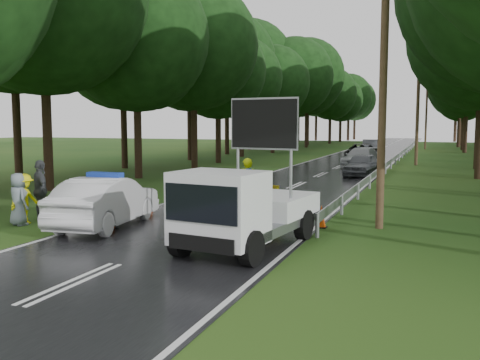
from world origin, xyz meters
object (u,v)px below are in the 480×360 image
at_px(queue_car_second, 361,158).
at_px(barrier, 251,190).
at_px(civilian, 250,191).
at_px(queue_car_third, 361,153).
at_px(work_truck, 242,209).
at_px(officer, 247,185).
at_px(queue_car_fourth, 372,148).
at_px(police_sedan, 106,202).
at_px(queue_car_first, 362,165).

bearing_deg(queue_car_second, barrier, -87.31).
distance_m(barrier, civilian, 1.05).
xyz_separation_m(civilian, queue_car_third, (0.19, 27.25, -0.07)).
relative_size(work_truck, barrier, 2.19).
relative_size(officer, queue_car_fourth, 0.40).
height_order(police_sedan, queue_car_second, police_sedan).
height_order(work_truck, barrier, work_truck).
height_order(barrier, officer, officer).
bearing_deg(queue_car_first, barrier, -93.56).
distance_m(work_truck, queue_car_fourth, 39.03).
xyz_separation_m(police_sedan, queue_car_third, (3.60, 31.02, -0.04)).
height_order(queue_car_first, queue_car_fourth, queue_car_fourth).
xyz_separation_m(police_sedan, work_truck, (5.01, -1.30, 0.27)).
bearing_deg(queue_car_fourth, officer, -96.97).
bearing_deg(work_truck, queue_car_first, 96.95).
bearing_deg(police_sedan, officer, -132.64).
bearing_deg(officer, work_truck, 88.70).
distance_m(work_truck, civilian, 5.32).
bearing_deg(queue_car_fourth, queue_car_first, -91.05).
bearing_deg(queue_car_second, queue_car_third, 103.81).
height_order(queue_car_first, queue_car_third, queue_car_third).
bearing_deg(police_sedan, barrier, -130.62).
bearing_deg(civilian, queue_car_first, 62.77).
bearing_deg(queue_car_second, queue_car_first, -75.39).
xyz_separation_m(civilian, queue_car_first, (1.87, 15.18, -0.13)).
relative_size(civilian, queue_car_first, 0.40).
bearing_deg(queue_car_first, officer, -93.41).
distance_m(civilian, queue_car_second, 21.27).
distance_m(queue_car_third, queue_car_fourth, 6.69).
relative_size(police_sedan, queue_car_first, 1.21).
distance_m(officer, queue_car_second, 20.67).
relative_size(queue_car_first, queue_car_second, 0.82).
bearing_deg(officer, police_sedan, 34.99).
bearing_deg(queue_car_fourth, barrier, -96.95).
height_order(barrier, queue_car_third, queue_car_third).
xyz_separation_m(queue_car_second, queue_car_third, (-0.79, 6.00, 0.03)).
distance_m(police_sedan, queue_car_third, 31.23).
height_order(barrier, civilian, civilian).
distance_m(police_sedan, queue_car_second, 25.40).
xyz_separation_m(work_truck, officer, (-1.92, 5.69, -0.07)).
bearing_deg(civilian, queue_car_third, 69.39).
bearing_deg(police_sedan, queue_car_second, -107.47).
distance_m(police_sedan, queue_car_fourth, 37.88).
height_order(civilian, queue_car_first, civilian).
bearing_deg(queue_car_third, queue_car_fourth, 85.64).
distance_m(barrier, queue_car_fourth, 32.94).
xyz_separation_m(barrier, civilian, (0.30, -1.00, 0.08)).
distance_m(barrier, queue_car_third, 26.26).
xyz_separation_m(officer, queue_car_fourth, (0.56, 33.31, -0.17)).
distance_m(queue_car_first, queue_car_third, 12.19).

